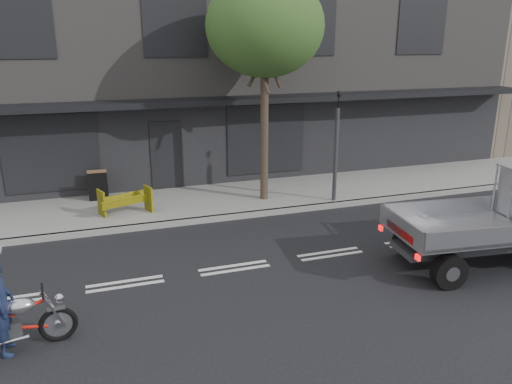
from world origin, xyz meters
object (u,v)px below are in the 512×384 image
object	(u,v)px
traffic_light_pole	(336,153)
rider	(1,306)
motorcycle	(14,322)
construction_barrier	(126,203)
sandwich_board	(98,187)
street_tree	(265,27)

from	to	relation	value
traffic_light_pole	rider	distance (m)	10.09
motorcycle	construction_barrier	xyz separation A→B (m)	(2.25, 5.74, 0.02)
traffic_light_pole	rider	size ratio (longest dim) A/B	2.06
sandwich_board	street_tree	bearing A→B (deg)	-11.16
street_tree	rider	xyz separation A→B (m)	(-6.64, -6.01, -4.43)
motorcycle	construction_barrier	distance (m)	6.16
motorcycle	sandwich_board	xyz separation A→B (m)	(1.56, 7.34, 0.09)
street_tree	traffic_light_pole	world-z (taller)	street_tree
motorcycle	traffic_light_pole	bearing A→B (deg)	25.28
street_tree	motorcycle	bearing A→B (deg)	-137.19
rider	motorcycle	bearing A→B (deg)	-96.00
street_tree	rider	distance (m)	9.99
street_tree	sandwich_board	distance (m)	6.92
construction_barrier	sandwich_board	world-z (taller)	sandwich_board
traffic_light_pole	street_tree	bearing A→B (deg)	156.97
motorcycle	street_tree	bearing A→B (deg)	36.80
motorcycle	construction_barrier	size ratio (longest dim) A/B	1.40
street_tree	sandwich_board	size ratio (longest dim) A/B	7.31
traffic_light_pole	motorcycle	world-z (taller)	traffic_light_pole
traffic_light_pole	sandwich_board	size ratio (longest dim) A/B	3.79
street_tree	construction_barrier	world-z (taller)	street_tree
traffic_light_pole	construction_barrier	size ratio (longest dim) A/B	2.50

